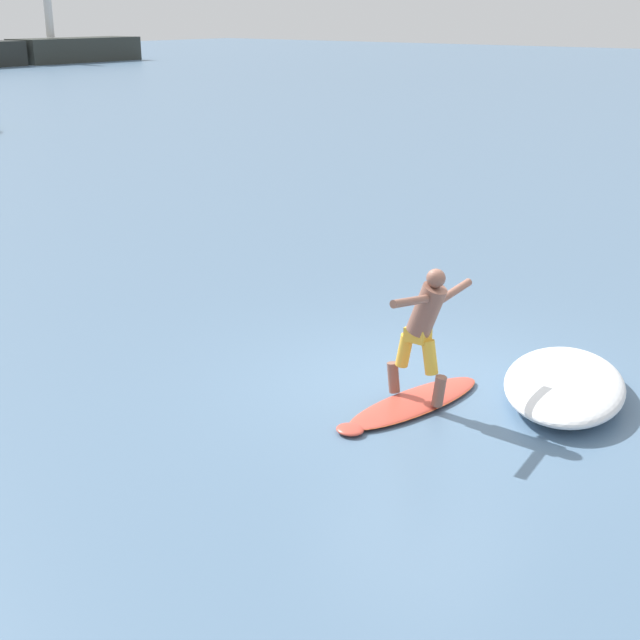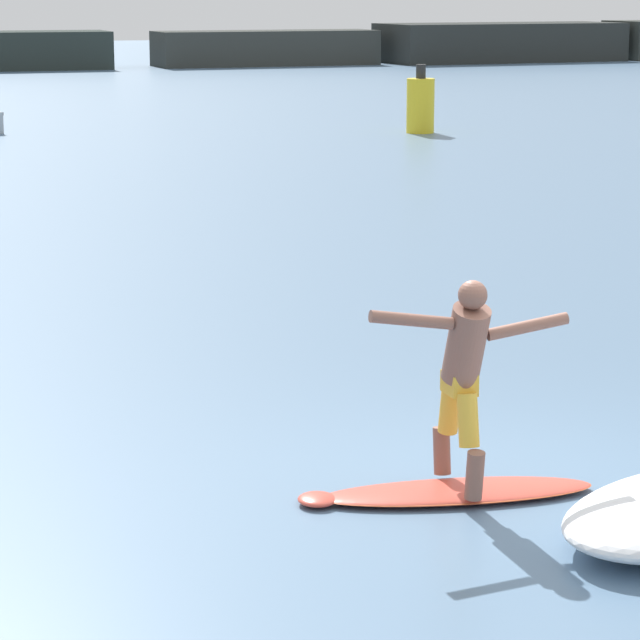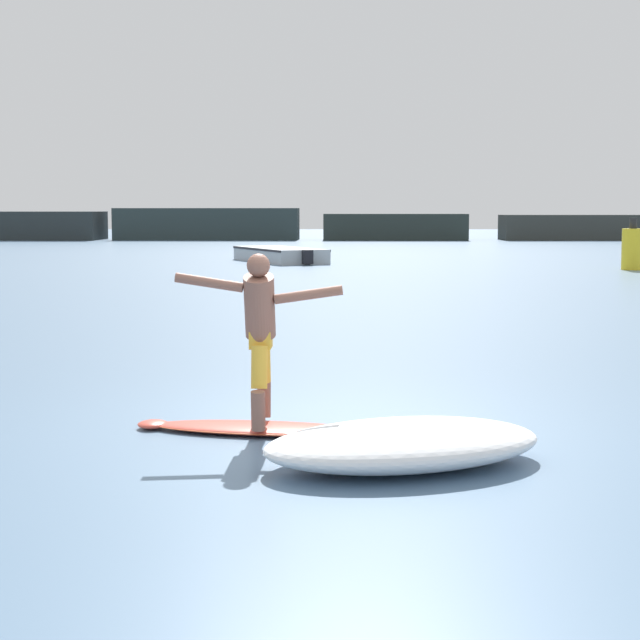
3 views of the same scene
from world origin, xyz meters
The scene contains 4 objects.
ground_plane centered at (0.00, 0.00, 0.00)m, with size 200.00×200.00×0.00m, color slate.
surfboard centered at (-0.64, -0.24, 0.04)m, with size 2.28×0.91×0.22m.
surfer centered at (-0.60, -0.33, 1.02)m, with size 1.53×0.80×1.60m.
wave_foam_at_tail centered at (0.65, -1.51, 0.18)m, with size 2.70×2.15×0.36m.
Camera 1 is at (-8.64, -5.23, 4.33)m, focal length 50.00 mm.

